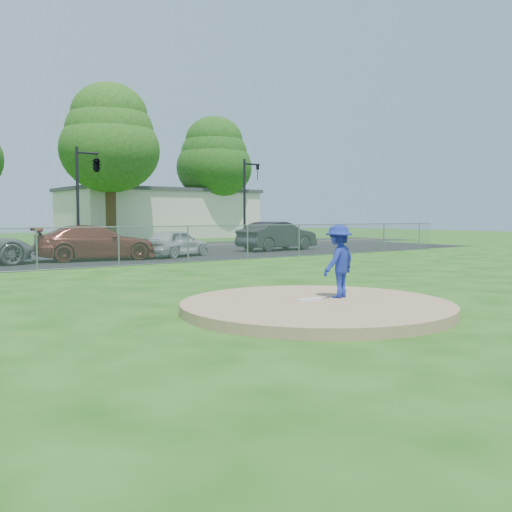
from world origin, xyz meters
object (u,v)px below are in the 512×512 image
at_px(traffic_signal_center, 95,166).
at_px(parked_car_pearl, 176,243).
at_px(tree_far_right, 214,158).
at_px(parked_car_charcoal, 277,236).
at_px(parked_car_darkred, 96,243).
at_px(commercial_building, 159,213).
at_px(tree_right, 110,138).
at_px(traffic_signal_right, 247,194).
at_px(pitcher, 339,261).

height_order(traffic_signal_center, parked_car_pearl, traffic_signal_center).
height_order(tree_far_right, parked_car_charcoal, tree_far_right).
distance_m(tree_far_right, parked_car_darkred, 27.65).
height_order(commercial_building, tree_right, tree_right).
xyz_separation_m(tree_right, parked_car_pearl, (-3.77, -16.74, -7.00)).
xyz_separation_m(tree_right, tree_far_right, (11.00, 3.00, -0.59)).
xyz_separation_m(traffic_signal_right, parked_car_pearl, (-9.01, -6.74, -2.71)).
xyz_separation_m(commercial_building, tree_right, (-7.00, -6.00, 5.49)).
bearing_deg(traffic_signal_center, tree_right, 63.29).
bearing_deg(commercial_building, parked_car_charcoal, -99.98).
height_order(parked_car_pearl, parked_car_charcoal, parked_car_charcoal).
bearing_deg(tree_far_right, commercial_building, 143.13).
bearing_deg(pitcher, parked_car_darkred, -108.08).
height_order(commercial_building, parked_car_darkred, commercial_building).
height_order(parked_car_darkred, parked_car_pearl, parked_car_darkred).
height_order(tree_right, tree_far_right, tree_right).
xyz_separation_m(traffic_signal_center, traffic_signal_right, (10.27, 0.00, -1.25)).
height_order(traffic_signal_right, parked_car_charcoal, traffic_signal_right).
distance_m(tree_far_right, pitcher, 40.25).
bearing_deg(commercial_building, tree_right, -139.40).
distance_m(commercial_building, tree_right, 10.73).
height_order(tree_far_right, parked_car_darkred, tree_far_right).
relative_size(commercial_building, pitcher, 10.77).
bearing_deg(traffic_signal_right, commercial_building, 83.71).
height_order(tree_right, traffic_signal_right, tree_right).
height_order(pitcher, parked_car_pearl, pitcher).
bearing_deg(parked_car_pearl, traffic_signal_right, -76.60).
bearing_deg(parked_car_darkred, commercial_building, -22.94).
bearing_deg(tree_right, pitcher, -104.48).
relative_size(tree_right, parked_car_charcoal, 2.41).
bearing_deg(parked_car_charcoal, traffic_signal_center, 48.90).
distance_m(traffic_signal_center, parked_car_pearl, 7.92).
relative_size(commercial_building, tree_far_right, 1.53).
xyz_separation_m(pitcher, parked_car_pearl, (4.45, 15.09, -0.31)).
bearing_deg(traffic_signal_center, parked_car_charcoal, -34.61).
relative_size(tree_right, traffic_signal_right, 2.08).
bearing_deg(parked_car_pearl, tree_right, -36.11).
height_order(commercial_building, tree_far_right, tree_far_right).
height_order(traffic_signal_center, pitcher, traffic_signal_center).
bearing_deg(pitcher, tree_far_right, -134.42).
xyz_separation_m(traffic_signal_right, parked_car_darkred, (-12.78, -6.53, -2.60)).
bearing_deg(tree_right, tree_far_right, 15.26).
xyz_separation_m(tree_far_right, pitcher, (-19.22, -34.83, -6.10)).
relative_size(commercial_building, parked_car_pearl, 4.37).
distance_m(tree_right, tree_far_right, 11.42).
distance_m(commercial_building, parked_car_darkred, 26.85).
bearing_deg(parked_car_darkred, traffic_signal_right, -53.04).
relative_size(traffic_signal_center, parked_car_pearl, 1.49).
relative_size(pitcher, parked_car_charcoal, 0.32).
relative_size(parked_car_darkred, parked_car_pearl, 1.38).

